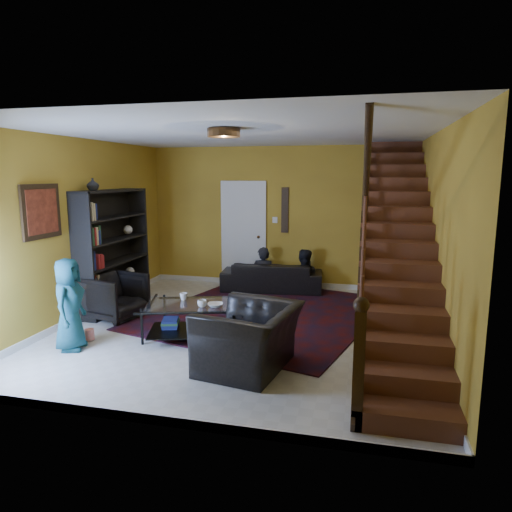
{
  "coord_description": "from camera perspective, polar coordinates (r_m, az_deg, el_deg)",
  "views": [
    {
      "loc": [
        1.7,
        -6.24,
        2.23
      ],
      "look_at": [
        0.11,
        0.4,
        1.02
      ],
      "focal_mm": 32.0,
      "sensor_mm": 36.0,
      "label": 1
    }
  ],
  "objects": [
    {
      "name": "floor",
      "position": [
        6.84,
        -1.73,
        -9.01
      ],
      "size": [
        5.5,
        5.5,
        0.0
      ],
      "primitive_type": "plane",
      "color": "beige",
      "rests_on": "ground"
    },
    {
      "name": "room",
      "position": [
        8.44,
        -8.14,
        -5.04
      ],
      "size": [
        5.5,
        5.5,
        5.5
      ],
      "color": "gold",
      "rests_on": "ground"
    },
    {
      "name": "staircase",
      "position": [
        6.3,
        17.17,
        2.0
      ],
      "size": [
        0.95,
        5.02,
        3.18
      ],
      "color": "brown",
      "rests_on": "floor"
    },
    {
      "name": "bookshelf",
      "position": [
        8.07,
        -17.33,
        0.55
      ],
      "size": [
        0.35,
        1.8,
        2.0
      ],
      "color": "black",
      "rests_on": "floor"
    },
    {
      "name": "door",
      "position": [
        9.35,
        -1.55,
        2.63
      ],
      "size": [
        0.82,
        0.05,
        2.05
      ],
      "primitive_type": "cube",
      "color": "silver",
      "rests_on": "floor"
    },
    {
      "name": "framed_picture",
      "position": [
        6.85,
        -25.28,
        5.05
      ],
      "size": [
        0.04,
        0.74,
        0.74
      ],
      "primitive_type": "cube",
      "color": "maroon",
      "rests_on": "room"
    },
    {
      "name": "wall_hanging",
      "position": [
        9.12,
        3.63,
        5.74
      ],
      "size": [
        0.14,
        0.03,
        0.9
      ],
      "primitive_type": "cube",
      "color": "black",
      "rests_on": "room"
    },
    {
      "name": "ceiling_fixture",
      "position": [
        5.72,
        -4.05,
        15.12
      ],
      "size": [
        0.4,
        0.4,
        0.1
      ],
      "primitive_type": "cylinder",
      "color": "#3F2814",
      "rests_on": "room"
    },
    {
      "name": "rug",
      "position": [
        7.56,
        1.26,
        -7.06
      ],
      "size": [
        4.18,
        4.51,
        0.02
      ],
      "primitive_type": "cube",
      "rotation": [
        0.0,
        0.0,
        -0.27
      ],
      "color": "#400B0B",
      "rests_on": "floor"
    },
    {
      "name": "sofa",
      "position": [
        8.92,
        2.0,
        -2.58
      ],
      "size": [
        2.0,
        0.95,
        0.56
      ],
      "primitive_type": "imported",
      "rotation": [
        0.0,
        0.0,
        3.24
      ],
      "color": "black",
      "rests_on": "floor"
    },
    {
      "name": "armchair_left",
      "position": [
        7.5,
        -17.13,
        -4.87
      ],
      "size": [
        0.95,
        0.94,
        0.72
      ],
      "primitive_type": "imported",
      "rotation": [
        0.0,
        0.0,
        1.33
      ],
      "color": "black",
      "rests_on": "floor"
    },
    {
      "name": "armchair_right",
      "position": [
        5.37,
        -0.86,
        -10.22
      ],
      "size": [
        1.19,
        1.3,
        0.74
      ],
      "primitive_type": "imported",
      "rotation": [
        0.0,
        0.0,
        -1.75
      ],
      "color": "black",
      "rests_on": "floor"
    },
    {
      "name": "person_adult_a",
      "position": [
        9.02,
        0.9,
        -2.95
      ],
      "size": [
        0.51,
        0.37,
        1.3
      ],
      "primitive_type": "imported",
      "rotation": [
        0.0,
        0.0,
        3.27
      ],
      "color": "black",
      "rests_on": "sofa"
    },
    {
      "name": "person_adult_b",
      "position": [
        8.89,
        5.91,
        -3.25
      ],
      "size": [
        0.66,
        0.53,
        1.29
      ],
      "primitive_type": "imported",
      "rotation": [
        0.0,
        0.0,
        3.21
      ],
      "color": "black",
      "rests_on": "sofa"
    },
    {
      "name": "person_child",
      "position": [
        6.35,
        -22.33,
        -5.6
      ],
      "size": [
        0.5,
        0.66,
        1.2
      ],
      "primitive_type": "imported",
      "rotation": [
        0.0,
        0.0,
        1.79
      ],
      "color": "#174859",
      "rests_on": "armchair_left"
    },
    {
      "name": "coffee_table",
      "position": [
        6.36,
        -7.45,
        -7.76
      ],
      "size": [
        1.5,
        1.13,
        0.51
      ],
      "rotation": [
        0.0,
        0.0,
        0.29
      ],
      "color": "black",
      "rests_on": "floor"
    },
    {
      "name": "cup_a",
      "position": [
        6.12,
        -6.76,
        -5.92
      ],
      "size": [
        0.14,
        0.14,
        0.1
      ],
      "primitive_type": "imported",
      "rotation": [
        0.0,
        0.0,
        -0.19
      ],
      "color": "#999999",
      "rests_on": "coffee_table"
    },
    {
      "name": "cup_b",
      "position": [
        6.5,
        -9.04,
        -5.03
      ],
      "size": [
        0.13,
        0.13,
        0.1
      ],
      "primitive_type": "imported",
      "rotation": [
        0.0,
        0.0,
        0.33
      ],
      "color": "#999999",
      "rests_on": "coffee_table"
    },
    {
      "name": "bowl",
      "position": [
        6.12,
        -5.11,
        -6.13
      ],
      "size": [
        0.25,
        0.25,
        0.05
      ],
      "primitive_type": "imported",
      "rotation": [
        0.0,
        0.0,
        0.26
      ],
      "color": "#999999",
      "rests_on": "coffee_table"
    },
    {
      "name": "vase",
      "position": [
        7.55,
        -19.73,
        8.43
      ],
      "size": [
        0.18,
        0.18,
        0.19
      ],
      "primitive_type": "imported",
      "color": "#999999",
      "rests_on": "bookshelf"
    },
    {
      "name": "popcorn_bucket",
      "position": [
        6.71,
        -20.09,
        -9.17
      ],
      "size": [
        0.15,
        0.15,
        0.15
      ],
      "primitive_type": "cylinder",
      "rotation": [
        0.0,
        0.0,
        0.25
      ],
      "color": "red",
      "rests_on": "rug"
    }
  ]
}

